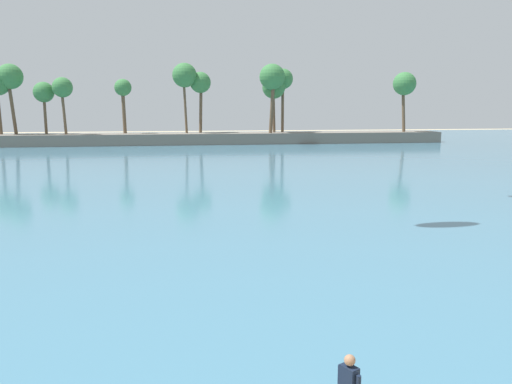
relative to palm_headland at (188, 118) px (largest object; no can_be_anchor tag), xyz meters
The scene contains 2 objects.
sea 18.35m from the palm_headland, 88.65° to the right, with size 220.00×115.50×0.06m, color teal.
palm_headland is the anchor object (origin of this frame).
Camera 1 is at (-2.43, 0.84, 6.13)m, focal length 36.25 mm.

